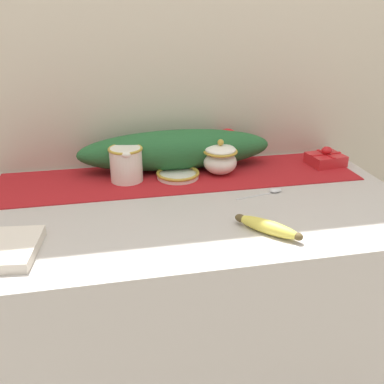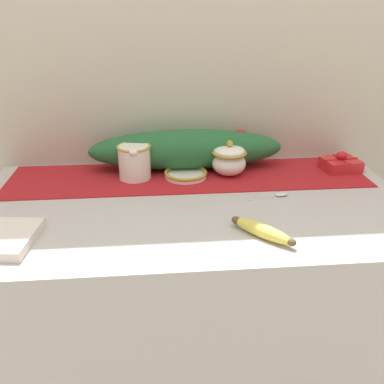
% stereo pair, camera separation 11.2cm
% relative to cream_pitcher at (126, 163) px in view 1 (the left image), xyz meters
% --- Properties ---
extents(countertop, '(1.21, 0.67, 0.93)m').
position_rel_cream_pitcher_xyz_m(countertop, '(0.17, -0.19, -0.53)').
color(countertop, '#B7B2AD').
rests_on(countertop, ground_plane).
extents(back_wall, '(2.01, 0.04, 2.40)m').
position_rel_cream_pitcher_xyz_m(back_wall, '(0.17, 0.17, 0.21)').
color(back_wall, '#B7AD99').
rests_on(back_wall, ground_plane).
extents(table_runner, '(1.12, 0.27, 0.00)m').
position_rel_cream_pitcher_xyz_m(table_runner, '(0.17, -0.00, -0.06)').
color(table_runner, '#A8191E').
rests_on(table_runner, countertop).
extents(cream_pitcher, '(0.10, 0.12, 0.11)m').
position_rel_cream_pitcher_xyz_m(cream_pitcher, '(0.00, 0.00, 0.00)').
color(cream_pitcher, white).
rests_on(cream_pitcher, countertop).
extents(sugar_bowl, '(0.11, 0.11, 0.11)m').
position_rel_cream_pitcher_xyz_m(sugar_bowl, '(0.30, -0.00, -0.01)').
color(sugar_bowl, white).
rests_on(sugar_bowl, countertop).
extents(small_dish, '(0.14, 0.14, 0.02)m').
position_rel_cream_pitcher_xyz_m(small_dish, '(0.16, -0.01, -0.05)').
color(small_dish, white).
rests_on(small_dish, countertop).
extents(banana, '(0.13, 0.15, 0.03)m').
position_rel_cream_pitcher_xyz_m(banana, '(0.31, -0.40, -0.04)').
color(banana, '#DBCC4C').
rests_on(banana, countertop).
extents(spoon, '(0.15, 0.05, 0.01)m').
position_rel_cream_pitcher_xyz_m(spoon, '(0.41, -0.17, -0.06)').
color(spoon, silver).
rests_on(spoon, countertop).
extents(gift_box, '(0.12, 0.11, 0.06)m').
position_rel_cream_pitcher_xyz_m(gift_box, '(0.67, 0.01, -0.04)').
color(gift_box, red).
rests_on(gift_box, countertop).
extents(poinsettia_garland, '(0.63, 0.14, 0.13)m').
position_rel_cream_pitcher_xyz_m(poinsettia_garland, '(0.17, 0.07, 0.01)').
color(poinsettia_garland, '#235B2D').
rests_on(poinsettia_garland, countertop).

